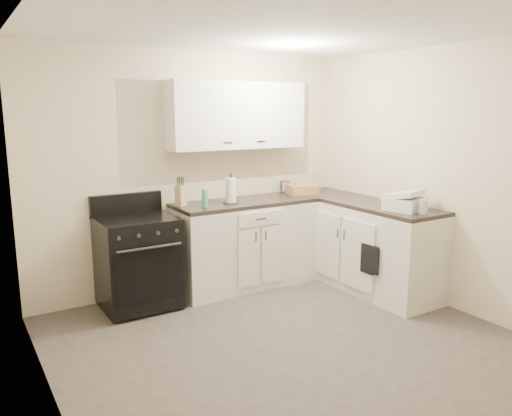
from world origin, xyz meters
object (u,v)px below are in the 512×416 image
paper_towel (231,191)px  stove (139,262)px  wicker_basket (302,189)px  knife_block (181,196)px  countertop_grill (405,204)px

paper_towel → stove: bearing=179.2°
paper_towel → wicker_basket: (0.98, 0.07, -0.08)m
knife_block → paper_towel: bearing=-39.0°
knife_block → countertop_grill: (1.75, -1.36, -0.04)m
countertop_grill → wicker_basket: bearing=86.5°
stove → paper_towel: (1.01, -0.01, 0.61)m
countertop_grill → knife_block: bearing=127.0°
paper_towel → countertop_grill: bearing=-44.5°
countertop_grill → paper_towel: bearing=120.4°
paper_towel → knife_block: bearing=164.5°
wicker_basket → countertop_grill: (0.26, -1.29, 0.01)m
knife_block → wicker_basket: bearing=-26.2°
stove → countertop_grill: size_ratio=2.56×
paper_towel → countertop_grill: (1.25, -1.22, -0.07)m
stove → knife_block: (0.51, 0.13, 0.58)m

